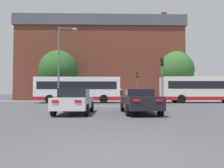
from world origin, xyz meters
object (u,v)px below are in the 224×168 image
car_roadster_right (139,101)px  traffic_light_far_left (74,81)px  traffic_light_near_right (162,73)px  pedestrian_waiting (54,95)px  bus_crossing_lead (78,89)px  bus_crossing_trailing (204,89)px  street_lamp_junction (62,58)px  pedestrian_walking_east (163,94)px  traffic_light_far_right (137,82)px  car_saloon_left (75,101)px  pedestrian_walking_west (121,94)px

car_roadster_right → traffic_light_far_left: traffic_light_far_left is taller
traffic_light_near_right → car_roadster_right: bearing=-113.7°
traffic_light_far_left → pedestrian_waiting: 3.58m
traffic_light_far_left → car_roadster_right: bearing=-70.7°
bus_crossing_lead → bus_crossing_trailing: bus_crossing_trailing is taller
bus_crossing_trailing → traffic_light_near_right: 9.34m
street_lamp_junction → pedestrian_walking_east: bearing=41.6°
street_lamp_junction → traffic_light_far_right: bearing=49.1°
bus_crossing_trailing → traffic_light_far_left: traffic_light_far_left is taller
bus_crossing_trailing → traffic_light_far_right: traffic_light_far_right is taller
car_saloon_left → traffic_light_far_right: (6.43, 19.65, 2.13)m
car_saloon_left → pedestrian_waiting: 20.46m
traffic_light_far_left → pedestrian_walking_east: 13.82m
traffic_light_near_right → traffic_light_far_left: bearing=130.4°
pedestrian_walking_west → pedestrian_walking_east: bearing=-21.5°
traffic_light_near_right → pedestrian_waiting: 17.84m
car_roadster_right → pedestrian_waiting: (-9.64, 19.60, 0.20)m
bus_crossing_trailing → traffic_light_far_left: (-16.81, 5.49, 1.32)m
traffic_light_far_right → pedestrian_walking_east: traffic_light_far_right is taller
traffic_light_far_right → pedestrian_waiting: 12.44m
bus_crossing_trailing → pedestrian_waiting: 20.54m
bus_crossing_trailing → pedestrian_waiting: bus_crossing_trailing is taller
car_roadster_right → traffic_light_far_left: (-6.76, 19.27, 2.30)m
traffic_light_near_right → pedestrian_walking_west: 12.77m
traffic_light_far_right → bus_crossing_trailing: bearing=-38.4°
pedestrian_walking_east → pedestrian_walking_west: pedestrian_walking_west is taller
car_roadster_right → street_lamp_junction: (-6.46, 9.12, 4.03)m
car_saloon_left → traffic_light_far_left: 19.64m
car_saloon_left → pedestrian_waiting: pedestrian_waiting is taller
bus_crossing_trailing → pedestrian_walking_east: 7.85m
pedestrian_waiting → street_lamp_junction: bearing=-1.5°
bus_crossing_lead → car_saloon_left: bearing=6.7°
bus_crossing_trailing → traffic_light_near_right: size_ratio=2.30×
traffic_light_far_left → pedestrian_walking_west: 7.24m
bus_crossing_trailing → street_lamp_junction: size_ratio=1.32×
traffic_light_near_right → pedestrian_walking_east: traffic_light_near_right is taller
traffic_light_far_left → car_saloon_left: bearing=-81.2°
car_roadster_right → bus_crossing_trailing: bearing=52.2°
street_lamp_junction → pedestrian_walking_west: size_ratio=4.35×
street_lamp_junction → pedestrian_waiting: (-3.18, 10.48, -3.83)m
car_saloon_left → car_roadster_right: size_ratio=0.94×
bus_crossing_lead → pedestrian_walking_east: size_ratio=5.64×
car_saloon_left → bus_crossing_trailing: size_ratio=0.43×
car_saloon_left → street_lamp_junction: street_lamp_junction is taller
traffic_light_far_right → pedestrian_walking_west: (-2.44, 0.07, -1.80)m
street_lamp_junction → pedestrian_walking_west: street_lamp_junction is taller
car_saloon_left → street_lamp_junction: bearing=107.9°
pedestrian_walking_west → bus_crossing_trailing: bearing=-62.8°
traffic_light_near_right → traffic_light_far_left: 15.49m
bus_crossing_lead → traffic_light_far_right: 9.97m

